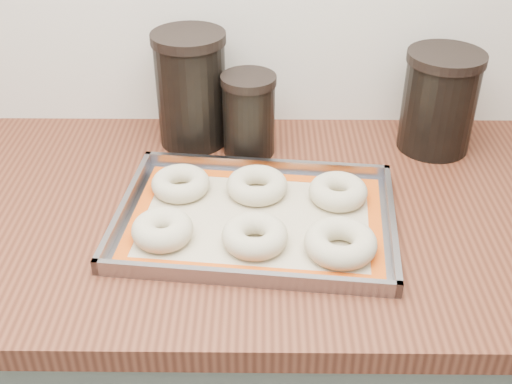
{
  "coord_description": "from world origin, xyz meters",
  "views": [
    {
      "loc": [
        -0.1,
        0.75,
        1.54
      ],
      "look_at": [
        -0.11,
        1.63,
        0.96
      ],
      "focal_mm": 45.0,
      "sensor_mm": 36.0,
      "label": 1
    }
  ],
  "objects_px": {
    "canister_left": "(191,89)",
    "canister_mid": "(249,115)",
    "baking_tray": "(256,218)",
    "bagel_front_right": "(340,243)",
    "bagel_front_left": "(163,230)",
    "bagel_front_mid": "(255,236)",
    "canister_right": "(439,101)",
    "bagel_back_left": "(181,183)",
    "bagel_back_right": "(338,191)",
    "bagel_back_mid": "(257,185)"
  },
  "relations": [
    {
      "from": "bagel_front_right",
      "to": "bagel_back_right",
      "type": "distance_m",
      "value": 0.15
    },
    {
      "from": "bagel_back_mid",
      "to": "canister_right",
      "type": "relative_size",
      "value": 0.54
    },
    {
      "from": "baking_tray",
      "to": "canister_mid",
      "type": "xyz_separation_m",
      "value": [
        -0.02,
        0.24,
        0.07
      ]
    },
    {
      "from": "canister_left",
      "to": "canister_mid",
      "type": "distance_m",
      "value": 0.13
    },
    {
      "from": "bagel_back_left",
      "to": "canister_right",
      "type": "xyz_separation_m",
      "value": [
        0.49,
        0.18,
        0.08
      ]
    },
    {
      "from": "baking_tray",
      "to": "canister_right",
      "type": "relative_size",
      "value": 2.47
    },
    {
      "from": "canister_mid",
      "to": "bagel_back_mid",
      "type": "bearing_deg",
      "value": -83.75
    },
    {
      "from": "bagel_back_left",
      "to": "bagel_front_mid",
      "type": "bearing_deg",
      "value": -48.74
    },
    {
      "from": "bagel_front_left",
      "to": "bagel_back_right",
      "type": "relative_size",
      "value": 0.97
    },
    {
      "from": "baking_tray",
      "to": "canister_right",
      "type": "xyz_separation_m",
      "value": [
        0.35,
        0.26,
        0.09
      ]
    },
    {
      "from": "baking_tray",
      "to": "bagel_front_mid",
      "type": "height_order",
      "value": "bagel_front_mid"
    },
    {
      "from": "canister_left",
      "to": "canister_mid",
      "type": "bearing_deg",
      "value": -21.53
    },
    {
      "from": "bagel_back_mid",
      "to": "baking_tray",
      "type": "bearing_deg",
      "value": -90.7
    },
    {
      "from": "bagel_front_mid",
      "to": "bagel_back_right",
      "type": "bearing_deg",
      "value": 41.71
    },
    {
      "from": "bagel_front_right",
      "to": "bagel_back_right",
      "type": "xyz_separation_m",
      "value": [
        0.01,
        0.15,
        -0.0
      ]
    },
    {
      "from": "bagel_front_left",
      "to": "bagel_front_mid",
      "type": "relative_size",
      "value": 0.94
    },
    {
      "from": "bagel_back_mid",
      "to": "bagel_front_left",
      "type": "bearing_deg",
      "value": -138.04
    },
    {
      "from": "bagel_front_mid",
      "to": "canister_mid",
      "type": "height_order",
      "value": "canister_mid"
    },
    {
      "from": "bagel_back_left",
      "to": "bagel_front_right",
      "type": "bearing_deg",
      "value": -32.42
    },
    {
      "from": "bagel_back_right",
      "to": "bagel_front_mid",
      "type": "bearing_deg",
      "value": -138.29
    },
    {
      "from": "baking_tray",
      "to": "canister_left",
      "type": "relative_size",
      "value": 2.16
    },
    {
      "from": "bagel_front_left",
      "to": "bagel_front_right",
      "type": "relative_size",
      "value": 0.87
    },
    {
      "from": "bagel_front_mid",
      "to": "bagel_back_left",
      "type": "distance_m",
      "value": 0.2
    },
    {
      "from": "bagel_front_left",
      "to": "baking_tray",
      "type": "bearing_deg",
      "value": 20.87
    },
    {
      "from": "baking_tray",
      "to": "bagel_back_right",
      "type": "xyz_separation_m",
      "value": [
        0.14,
        0.06,
        0.02
      ]
    },
    {
      "from": "canister_right",
      "to": "bagel_back_left",
      "type": "bearing_deg",
      "value": -160.09
    },
    {
      "from": "bagel_front_left",
      "to": "bagel_front_right",
      "type": "distance_m",
      "value": 0.28
    },
    {
      "from": "bagel_back_right",
      "to": "canister_left",
      "type": "relative_size",
      "value": 0.45
    },
    {
      "from": "bagel_back_mid",
      "to": "bagel_back_right",
      "type": "xyz_separation_m",
      "value": [
        0.14,
        -0.02,
        0.0
      ]
    },
    {
      "from": "baking_tray",
      "to": "canister_left",
      "type": "xyz_separation_m",
      "value": [
        -0.13,
        0.28,
        0.11
      ]
    },
    {
      "from": "bagel_back_mid",
      "to": "canister_right",
      "type": "xyz_separation_m",
      "value": [
        0.35,
        0.18,
        0.08
      ]
    },
    {
      "from": "bagel_front_right",
      "to": "canister_right",
      "type": "bearing_deg",
      "value": 57.58
    },
    {
      "from": "baking_tray",
      "to": "bagel_back_mid",
      "type": "relative_size",
      "value": 4.53
    },
    {
      "from": "baking_tray",
      "to": "bagel_back_left",
      "type": "relative_size",
      "value": 4.72
    },
    {
      "from": "baking_tray",
      "to": "canister_left",
      "type": "bearing_deg",
      "value": 114.84
    },
    {
      "from": "bagel_front_right",
      "to": "bagel_back_mid",
      "type": "relative_size",
      "value": 1.06
    },
    {
      "from": "bagel_front_left",
      "to": "bagel_back_left",
      "type": "bearing_deg",
      "value": 84.43
    },
    {
      "from": "bagel_front_right",
      "to": "canister_left",
      "type": "xyz_separation_m",
      "value": [
        -0.26,
        0.37,
        0.09
      ]
    },
    {
      "from": "canister_left",
      "to": "canister_mid",
      "type": "height_order",
      "value": "canister_left"
    },
    {
      "from": "canister_mid",
      "to": "bagel_front_left",
      "type": "bearing_deg",
      "value": -114.4
    },
    {
      "from": "bagel_back_left",
      "to": "canister_mid",
      "type": "xyz_separation_m",
      "value": [
        0.12,
        0.15,
        0.06
      ]
    },
    {
      "from": "baking_tray",
      "to": "bagel_front_right",
      "type": "height_order",
      "value": "bagel_front_right"
    },
    {
      "from": "canister_mid",
      "to": "bagel_front_right",
      "type": "bearing_deg",
      "value": -65.23
    },
    {
      "from": "bagel_front_right",
      "to": "canister_left",
      "type": "relative_size",
      "value": 0.5
    },
    {
      "from": "baking_tray",
      "to": "bagel_front_right",
      "type": "bearing_deg",
      "value": -33.2
    },
    {
      "from": "bagel_front_mid",
      "to": "baking_tray",
      "type": "bearing_deg",
      "value": 89.08
    },
    {
      "from": "bagel_front_left",
      "to": "bagel_front_mid",
      "type": "distance_m",
      "value": 0.15
    },
    {
      "from": "bagel_back_left",
      "to": "canister_mid",
      "type": "height_order",
      "value": "canister_mid"
    },
    {
      "from": "canister_right",
      "to": "baking_tray",
      "type": "bearing_deg",
      "value": -143.59
    },
    {
      "from": "bagel_front_right",
      "to": "baking_tray",
      "type": "bearing_deg",
      "value": 146.8
    }
  ]
}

